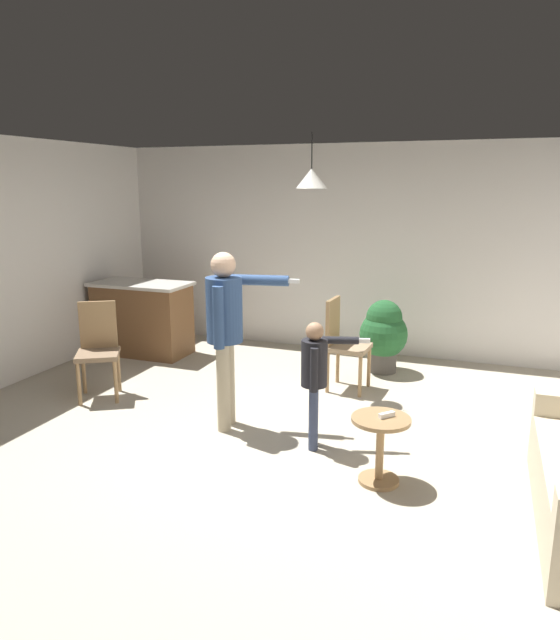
# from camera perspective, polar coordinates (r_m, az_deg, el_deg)

# --- Properties ---
(ground) EXTENTS (7.68, 7.68, 0.00)m
(ground) POSITION_cam_1_polar(r_m,az_deg,el_deg) (5.16, -2.58, -12.03)
(ground) COLOR #B2A893
(wall_back) EXTENTS (6.40, 0.10, 2.70)m
(wall_back) POSITION_cam_1_polar(r_m,az_deg,el_deg) (7.76, 6.67, 6.85)
(wall_back) COLOR silver
(wall_back) RESTS_ON ground
(kitchen_counter) EXTENTS (1.26, 0.66, 0.95)m
(kitchen_counter) POSITION_cam_1_polar(r_m,az_deg,el_deg) (7.84, -13.30, 0.19)
(kitchen_counter) COLOR brown
(kitchen_counter) RESTS_ON ground
(side_table_by_couch) EXTENTS (0.44, 0.44, 0.52)m
(side_table_by_couch) POSITION_cam_1_polar(r_m,az_deg,el_deg) (4.48, 9.78, -11.67)
(side_table_by_couch) COLOR #99754C
(side_table_by_couch) RESTS_ON ground
(person_adult) EXTENTS (0.76, 0.56, 1.62)m
(person_adult) POSITION_cam_1_polar(r_m,az_deg,el_deg) (5.19, -5.31, -0.11)
(person_adult) COLOR tan
(person_adult) RESTS_ON ground
(person_child) EXTENTS (0.52, 0.43, 1.10)m
(person_child) POSITION_cam_1_polar(r_m,az_deg,el_deg) (4.86, 3.49, -5.00)
(person_child) COLOR #384260
(person_child) RESTS_ON ground
(dining_chair_by_counter) EXTENTS (0.58, 0.58, 1.00)m
(dining_chair_by_counter) POSITION_cam_1_polar(r_m,az_deg,el_deg) (6.36, -17.38, -2.46)
(dining_chair_by_counter) COLOR #99754C
(dining_chair_by_counter) RESTS_ON ground
(dining_chair_near_wall) EXTENTS (0.44, 0.44, 1.00)m
(dining_chair_near_wall) POSITION_cam_1_polar(r_m,az_deg,el_deg) (6.33, 6.15, -2.01)
(dining_chair_near_wall) COLOR #99754C
(dining_chair_near_wall) RESTS_ON ground
(potted_plant_corner) EXTENTS (0.57, 0.57, 0.87)m
(potted_plant_corner) POSITION_cam_1_polar(r_m,az_deg,el_deg) (6.99, 10.10, -1.22)
(potted_plant_corner) COLOR #4C4742
(potted_plant_corner) RESTS_ON ground
(spare_remote_on_table) EXTENTS (0.11, 0.12, 0.04)m
(spare_remote_on_table) POSITION_cam_1_polar(r_m,az_deg,el_deg) (4.41, 10.41, -9.12)
(spare_remote_on_table) COLOR white
(spare_remote_on_table) RESTS_ON side_table_by_couch
(ceiling_light_pendant) EXTENTS (0.32, 0.32, 0.55)m
(ceiling_light_pendant) POSITION_cam_1_polar(r_m,az_deg,el_deg) (6.09, 3.11, 13.69)
(ceiling_light_pendant) COLOR silver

